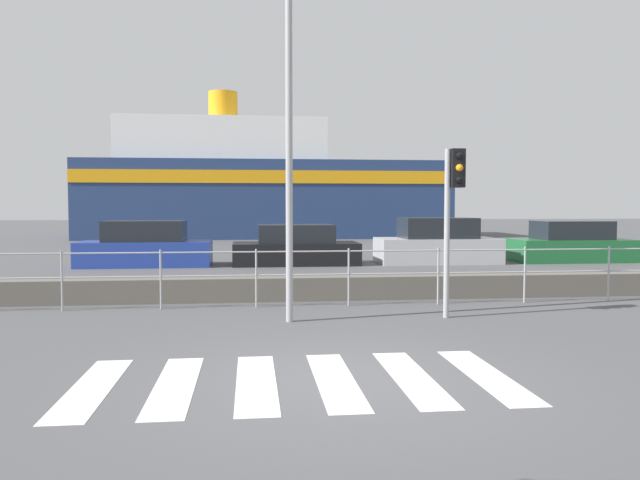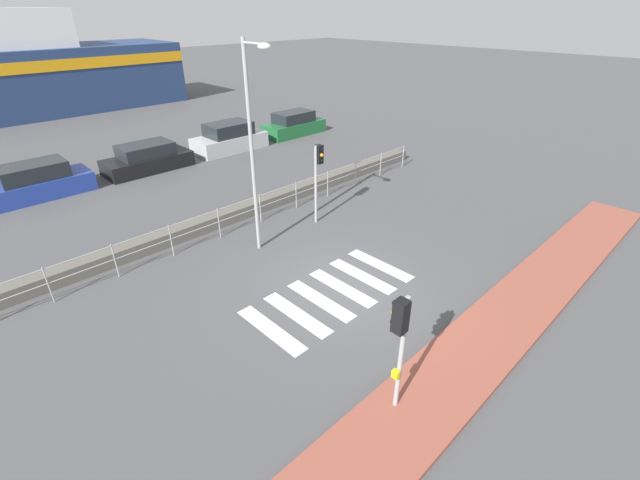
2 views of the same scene
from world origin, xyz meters
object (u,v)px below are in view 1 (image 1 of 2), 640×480
object	(u,v)px
ferry_boat	(258,188)
traffic_light_far	(453,194)
parked_car_silver	(437,244)
parked_car_green	(571,244)
streetlamp	(290,80)
parked_car_blue	(145,247)
parked_car_black	(296,247)

from	to	relation	value
ferry_boat	traffic_light_far	bearing A→B (deg)	-83.93
traffic_light_far	parked_car_silver	xyz separation A→B (m)	(2.87, 10.28, -1.53)
traffic_light_far	ferry_boat	distance (m)	29.19
parked_car_silver	parked_car_green	size ratio (longest dim) A/B	1.01
streetlamp	parked_car_blue	world-z (taller)	streetlamp
traffic_light_far	parked_car_black	xyz separation A→B (m)	(-2.04, 10.28, -1.62)
parked_car_black	parked_car_green	bearing A→B (deg)	0.00
traffic_light_far	parked_car_green	distance (m)	12.99
parked_car_green	traffic_light_far	bearing A→B (deg)	-127.13
streetlamp	parked_car_silver	xyz separation A→B (m)	(5.78, 10.55, -3.40)
traffic_light_far	streetlamp	size ratio (longest dim) A/B	0.45
traffic_light_far	streetlamp	distance (m)	3.47
ferry_boat	parked_car_blue	size ratio (longest dim) A/B	5.22
ferry_boat	parked_car_silver	distance (m)	19.81
streetlamp	ferry_boat	world-z (taller)	ferry_boat
traffic_light_far	parked_car_green	xyz separation A→B (m)	(7.78, 10.28, -1.58)
traffic_light_far	parked_car_blue	size ratio (longest dim) A/B	0.70
ferry_boat	parked_car_silver	xyz separation A→B (m)	(5.96, -18.74, -2.42)
parked_car_silver	parked_car_blue	bearing A→B (deg)	180.00
traffic_light_far	parked_car_black	bearing A→B (deg)	101.24
streetlamp	parked_car_blue	size ratio (longest dim) A/B	1.55
parked_car_blue	parked_car_green	bearing A→B (deg)	0.00
parked_car_silver	parked_car_black	bearing A→B (deg)	-180.00
ferry_boat	parked_car_green	distance (m)	21.80
parked_car_green	parked_car_black	bearing A→B (deg)	-180.00
parked_car_green	ferry_boat	bearing A→B (deg)	120.11
ferry_boat	parked_car_silver	world-z (taller)	ferry_boat
parked_car_blue	parked_car_green	xyz separation A→B (m)	(14.79, 0.00, -0.02)
streetlamp	parked_car_black	world-z (taller)	streetlamp
streetlamp	ferry_boat	size ratio (longest dim) A/B	0.30
streetlamp	parked_car_blue	xyz separation A→B (m)	(-4.11, 10.55, -3.43)
streetlamp	parked_car_black	size ratio (longest dim) A/B	1.57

